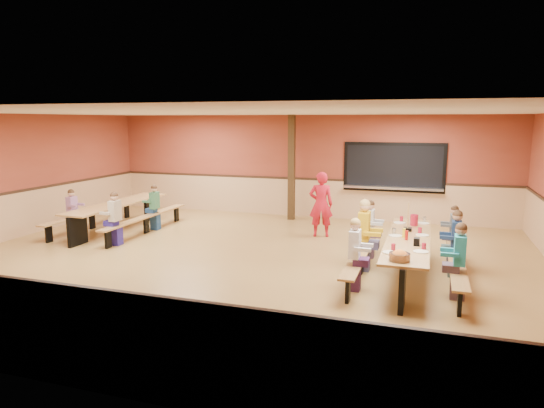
% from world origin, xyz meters
% --- Properties ---
extents(ground, '(12.00, 12.00, 0.00)m').
position_xyz_m(ground, '(0.00, 0.00, 0.00)').
color(ground, olive).
rests_on(ground, ground).
extents(room_envelope, '(12.04, 10.04, 3.02)m').
position_xyz_m(room_envelope, '(0.00, 0.00, 0.69)').
color(room_envelope, brown).
rests_on(room_envelope, ground).
extents(kitchen_pass_through, '(2.78, 0.28, 1.38)m').
position_xyz_m(kitchen_pass_through, '(2.60, 4.96, 1.49)').
color(kitchen_pass_through, black).
rests_on(kitchen_pass_through, ground).
extents(structural_post, '(0.18, 0.18, 3.00)m').
position_xyz_m(structural_post, '(-0.20, 4.40, 1.50)').
color(structural_post, black).
rests_on(structural_post, ground).
extents(cafeteria_table_main, '(1.91, 3.70, 0.74)m').
position_xyz_m(cafeteria_table_main, '(3.26, -0.04, 0.53)').
color(cafeteria_table_main, '#A0743F').
rests_on(cafeteria_table_main, ground).
extents(cafeteria_table_second, '(1.91, 3.70, 0.74)m').
position_xyz_m(cafeteria_table_second, '(-4.06, 1.57, 0.53)').
color(cafeteria_table_second, '#A0743F').
rests_on(cafeteria_table_second, ground).
extents(seated_child_white_left, '(0.37, 0.31, 1.22)m').
position_xyz_m(seated_child_white_left, '(2.43, -1.00, 0.61)').
color(seated_child_white_left, white).
rests_on(seated_child_white_left, ground).
extents(seated_adult_yellow, '(0.44, 0.36, 1.35)m').
position_xyz_m(seated_adult_yellow, '(2.43, 0.17, 0.68)').
color(seated_adult_yellow, gold).
rests_on(seated_adult_yellow, ground).
extents(seated_child_grey_left, '(0.36, 0.30, 1.20)m').
position_xyz_m(seated_child_grey_left, '(2.43, 1.09, 0.60)').
color(seated_child_grey_left, '#BCBCBC').
rests_on(seated_child_grey_left, ground).
extents(seated_child_teal_right, '(0.38, 0.31, 1.23)m').
position_xyz_m(seated_child_teal_right, '(4.08, -0.89, 0.62)').
color(seated_child_teal_right, teal).
rests_on(seated_child_teal_right, ground).
extents(seated_child_navy_right, '(0.38, 0.31, 1.22)m').
position_xyz_m(seated_child_navy_right, '(4.08, 0.31, 0.61)').
color(seated_child_navy_right, '#162A4C').
rests_on(seated_child_navy_right, ground).
extents(seated_child_char_right, '(0.33, 0.27, 1.13)m').
position_xyz_m(seated_child_char_right, '(4.08, 1.35, 0.57)').
color(seated_child_char_right, '#4B5155').
rests_on(seated_child_char_right, ground).
extents(seated_child_purple_sec, '(0.33, 0.27, 1.14)m').
position_xyz_m(seated_child_purple_sec, '(-4.89, 0.85, 0.57)').
color(seated_child_purple_sec, '#8F5F88').
rests_on(seated_child_purple_sec, ground).
extents(seated_child_green_sec, '(0.35, 0.28, 1.17)m').
position_xyz_m(seated_child_green_sec, '(-3.24, 2.01, 0.58)').
color(seated_child_green_sec, '#387350').
rests_on(seated_child_green_sec, ground).
extents(seated_child_tan_sec, '(0.37, 0.31, 1.22)m').
position_xyz_m(seated_child_tan_sec, '(-3.24, 0.32, 0.61)').
color(seated_child_tan_sec, '#A49985').
rests_on(seated_child_tan_sec, ground).
extents(standing_woman, '(0.66, 0.50, 1.61)m').
position_xyz_m(standing_woman, '(1.06, 2.62, 0.81)').
color(standing_woman, red).
rests_on(standing_woman, ground).
extents(punch_pitcher, '(0.16, 0.16, 0.22)m').
position_xyz_m(punch_pitcher, '(3.31, 1.13, 0.85)').
color(punch_pitcher, '#AE172D').
rests_on(punch_pitcher, cafeteria_table_main).
extents(chip_bowl, '(0.32, 0.32, 0.15)m').
position_xyz_m(chip_bowl, '(3.20, -1.56, 0.81)').
color(chip_bowl, orange).
rests_on(chip_bowl, cafeteria_table_main).
extents(napkin_dispenser, '(0.10, 0.14, 0.13)m').
position_xyz_m(napkin_dispenser, '(3.41, -0.52, 0.80)').
color(napkin_dispenser, black).
rests_on(napkin_dispenser, cafeteria_table_main).
extents(condiment_mustard, '(0.06, 0.06, 0.17)m').
position_xyz_m(condiment_mustard, '(3.18, 0.01, 0.82)').
color(condiment_mustard, yellow).
rests_on(condiment_mustard, cafeteria_table_main).
extents(condiment_ketchup, '(0.06, 0.06, 0.17)m').
position_xyz_m(condiment_ketchup, '(3.23, -0.18, 0.82)').
color(condiment_ketchup, '#B2140F').
rests_on(condiment_ketchup, cafeteria_table_main).
extents(table_paddle, '(0.16, 0.16, 0.56)m').
position_xyz_m(table_paddle, '(3.21, 0.58, 0.88)').
color(table_paddle, black).
rests_on(table_paddle, cafeteria_table_main).
extents(place_settings, '(0.65, 3.30, 0.11)m').
position_xyz_m(place_settings, '(3.26, -0.04, 0.80)').
color(place_settings, beige).
rests_on(place_settings, cafeteria_table_main).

